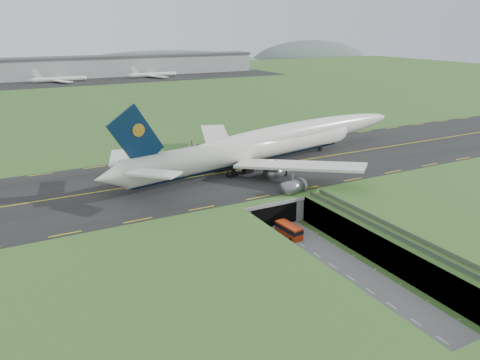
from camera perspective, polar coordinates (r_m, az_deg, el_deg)
ground at (r=101.01m, az=6.61°, el=-7.33°), size 900.00×900.00×0.00m
airfield_deck at (r=99.75m, az=6.67°, el=-5.77°), size 800.00×800.00×6.00m
trench_road at (r=95.57m, az=9.17°, el=-8.95°), size 12.00×75.00×0.20m
taxiway at (r=125.34m, az=-1.82°, el=0.94°), size 800.00×44.00×0.18m
tunnel_portal at (r=112.65m, az=1.87°, el=-2.58°), size 17.00×22.30×6.00m
guideway at (r=92.57m, az=19.21°, el=-7.14°), size 3.00×53.00×7.05m
jumbo_jet at (r=132.20m, az=3.55°, el=4.45°), size 105.14×64.91×21.85m
shuttle_tram at (r=101.82m, az=5.97°, el=-6.12°), size 3.08×7.01×2.81m
cargo_terminal at (r=378.65m, az=-20.49°, el=12.73°), size 320.00×67.00×15.60m
distant_hills at (r=519.98m, az=-15.26°, el=12.46°), size 700.00×91.00×60.00m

